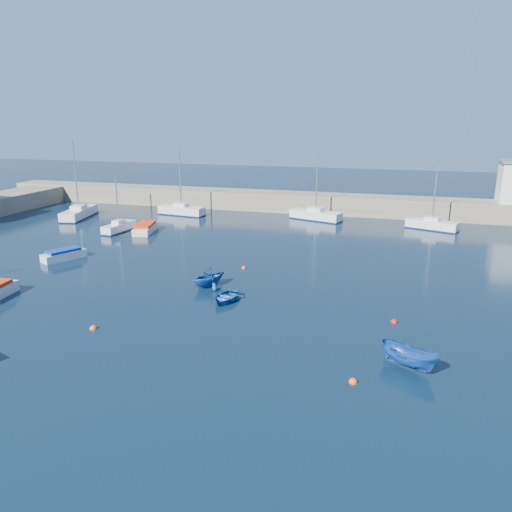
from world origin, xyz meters
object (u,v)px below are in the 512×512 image
(motorboat_1, at_px, (64,255))
(dinghy_left, at_px, (208,276))
(sailboat_5, at_px, (181,210))
(dinghy_center, at_px, (226,297))
(sailboat_4, at_px, (79,213))
(sailboat_7, at_px, (432,225))
(dinghy_right, at_px, (409,357))
(sailboat_3, at_px, (119,227))
(motorboat_2, at_px, (145,228))
(sailboat_6, at_px, (316,215))

(motorboat_1, distance_m, dinghy_left, 16.62)
(sailboat_5, distance_m, dinghy_center, 34.52)
(sailboat_4, relative_size, dinghy_left, 3.17)
(sailboat_7, bearing_deg, dinghy_center, 172.28)
(sailboat_7, xyz_separation_m, dinghy_right, (-2.65, -36.76, 0.04))
(sailboat_3, bearing_deg, motorboat_1, -78.31)
(sailboat_3, relative_size, dinghy_center, 2.20)
(motorboat_2, xyz_separation_m, dinghy_left, (14.46, -16.18, 0.35))
(sailboat_3, xyz_separation_m, dinghy_right, (33.06, -25.02, 0.10))
(sailboat_6, height_order, motorboat_1, sailboat_6)
(sailboat_5, distance_m, sailboat_7, 32.99)
(sailboat_5, bearing_deg, motorboat_2, -170.49)
(sailboat_3, height_order, dinghy_center, sailboat_3)
(sailboat_5, bearing_deg, sailboat_6, -76.61)
(sailboat_6, distance_m, dinghy_right, 40.34)
(sailboat_5, height_order, sailboat_6, sailboat_6)
(sailboat_3, xyz_separation_m, sailboat_5, (2.72, 11.66, 0.11))
(motorboat_1, distance_m, dinghy_right, 34.33)
(sailboat_5, xyz_separation_m, motorboat_1, (-1.43, -23.67, -0.20))
(sailboat_3, height_order, sailboat_5, sailboat_5)
(sailboat_5, bearing_deg, dinghy_left, -143.74)
(sailboat_7, xyz_separation_m, motorboat_2, (-32.62, -11.01, -0.13))
(sailboat_6, height_order, dinghy_right, sailboat_6)
(sailboat_4, relative_size, dinghy_center, 3.31)
(sailboat_5, distance_m, motorboat_1, 23.72)
(sailboat_7, bearing_deg, dinghy_left, 166.18)
(sailboat_5, bearing_deg, sailboat_3, 174.45)
(motorboat_1, xyz_separation_m, motorboat_2, (1.80, 12.74, 0.03))
(sailboat_3, bearing_deg, motorboat_2, 18.79)
(sailboat_5, xyz_separation_m, sailboat_6, (18.48, 1.88, 0.00))
(sailboat_6, relative_size, dinghy_left, 2.86)
(sailboat_3, distance_m, sailboat_7, 37.59)
(sailboat_4, xyz_separation_m, dinghy_right, (42.80, -31.02, -0.02))
(motorboat_1, relative_size, dinghy_center, 1.39)
(sailboat_7, xyz_separation_m, dinghy_left, (-18.16, -27.19, 0.22))
(sailboat_7, bearing_deg, dinghy_right, -164.21)
(dinghy_left, distance_m, dinghy_right, 18.23)
(sailboat_5, height_order, motorboat_2, sailboat_5)
(sailboat_4, xyz_separation_m, sailboat_6, (30.95, 7.54, -0.01))
(sailboat_3, bearing_deg, sailboat_7, 23.75)
(sailboat_4, bearing_deg, sailboat_6, 1.77)
(sailboat_4, distance_m, motorboat_2, 13.87)
(sailboat_7, height_order, dinghy_right, sailboat_7)
(motorboat_2, bearing_deg, dinghy_center, -61.86)
(dinghy_right, bearing_deg, sailboat_7, 25.67)
(dinghy_center, bearing_deg, sailboat_7, 69.56)
(sailboat_6, bearing_deg, dinghy_left, -168.76)
(sailboat_5, bearing_deg, sailboat_4, 122.02)
(sailboat_6, xyz_separation_m, dinghy_right, (11.86, -38.56, -0.01))
(motorboat_1, bearing_deg, sailboat_7, 60.12)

